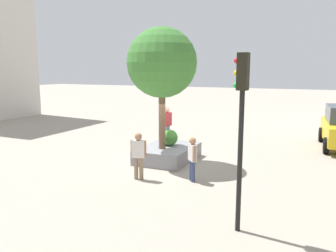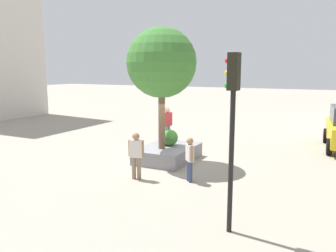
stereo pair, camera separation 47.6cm
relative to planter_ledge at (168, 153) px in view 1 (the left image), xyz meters
name	(u,v)px [view 1 (the left image)]	position (x,y,z in m)	size (l,w,h in m)	color
ground_plane	(166,162)	(0.26, 0.04, -0.30)	(120.00, 120.00, 0.00)	#9E9384
planter_ledge	(168,153)	(0.00, 0.00, 0.00)	(2.89, 2.07, 0.61)	gray
plaza_tree	(162,63)	(0.46, -0.06, 3.85)	(2.86, 2.86, 5.00)	brown
boxwood_shrub	(170,138)	(-0.23, -0.02, 0.65)	(0.70, 0.70, 0.70)	#3D7A33
skateboard	(167,143)	(-0.42, -0.24, 0.36)	(0.83, 0.37, 0.07)	black
skateboarder	(167,122)	(-0.42, -0.24, 1.30)	(0.52, 0.31, 1.60)	#8C9EB7
traffic_light_corner	(241,112)	(5.25, 4.28, 2.63)	(0.29, 0.35, 4.28)	black
pedestrian_crossing	(192,156)	(2.22, 1.96, 0.61)	(0.43, 0.42, 1.58)	navy
bystander_watching	(139,153)	(2.82, 0.14, 0.68)	(0.31, 0.56, 1.70)	#847056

